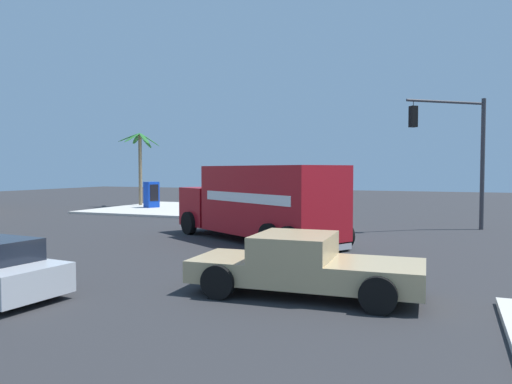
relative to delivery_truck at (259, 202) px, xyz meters
name	(u,v)px	position (x,y,z in m)	size (l,w,h in m)	color
ground_plane	(292,243)	(0.12, -1.33, -1.56)	(100.00, 100.00, 0.00)	#2B2B2D
sidewalk_corner_far	(182,209)	(12.14, 10.70, -1.49)	(10.74, 10.74, 0.14)	beige
delivery_truck	(259,202)	(0.00, 0.00, 0.00)	(6.57, 8.45, 3.00)	#AD141E
traffic_light_primary	(460,143)	(6.74, -7.38, 2.52)	(2.78, 3.41, 6.22)	#38383D
pickup_tan	(303,263)	(-7.33, -3.96, -0.83)	(2.44, 5.28, 1.38)	tan
vending_machine_red	(151,195)	(11.73, 13.01, -0.49)	(1.13, 1.06, 1.85)	#0F38B2
palm_tree_far	(140,156)	(13.53, 15.24, 2.39)	(3.12, 3.08, 5.57)	#7A6647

